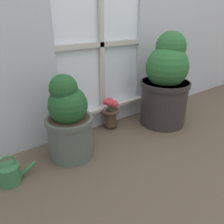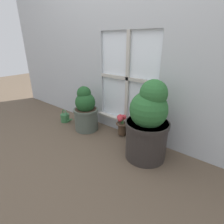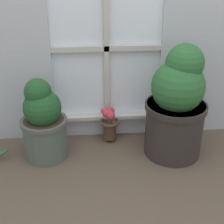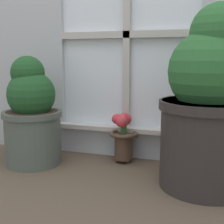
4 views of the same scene
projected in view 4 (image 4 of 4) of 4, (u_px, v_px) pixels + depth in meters
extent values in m
plane|color=brown|center=(93.00, 192.00, 1.27)|extent=(10.00, 10.00, 0.00)
cube|color=#B2B7BC|center=(127.00, 141.00, 1.72)|extent=(0.74, 0.05, 0.17)
cube|color=white|center=(128.00, 35.00, 1.64)|extent=(0.74, 0.02, 0.97)
cube|color=#BCB7AD|center=(127.00, 34.00, 1.61)|extent=(0.04, 0.02, 0.97)
cube|color=#BCB7AD|center=(127.00, 34.00, 1.61)|extent=(0.74, 0.02, 0.04)
cube|color=#BCB7AD|center=(125.00, 129.00, 1.67)|extent=(0.80, 0.06, 0.02)
cylinder|color=#4C564C|center=(33.00, 137.00, 1.60)|extent=(0.28, 0.28, 0.27)
cylinder|color=#4C564C|center=(32.00, 114.00, 1.58)|extent=(0.30, 0.30, 0.03)
cylinder|color=#38281E|center=(32.00, 112.00, 1.58)|extent=(0.26, 0.26, 0.01)
sphere|color=#1E4C23|center=(31.00, 95.00, 1.56)|extent=(0.24, 0.24, 0.24)
sphere|color=#1E4C23|center=(28.00, 73.00, 1.55)|extent=(0.17, 0.17, 0.17)
ellipsoid|color=#1E4C23|center=(17.00, 97.00, 1.57)|extent=(0.07, 0.16, 0.17)
cylinder|color=#2D2826|center=(206.00, 144.00, 1.30)|extent=(0.38, 0.38, 0.37)
cylinder|color=#2D2826|center=(208.00, 105.00, 1.27)|extent=(0.40, 0.40, 0.04)
cylinder|color=#38281E|center=(208.00, 102.00, 1.27)|extent=(0.35, 0.35, 0.01)
sphere|color=#28602D|center=(210.00, 71.00, 1.25)|extent=(0.34, 0.34, 0.34)
sphere|color=#28602D|center=(220.00, 33.00, 1.22)|extent=(0.23, 0.23, 0.23)
ellipsoid|color=#28602D|center=(184.00, 76.00, 1.26)|extent=(0.06, 0.14, 0.20)
sphere|color=#473323|center=(125.00, 158.00, 1.66)|extent=(0.02, 0.02, 0.02)
sphere|color=#473323|center=(117.00, 161.00, 1.63)|extent=(0.02, 0.02, 0.02)
sphere|color=#473323|center=(128.00, 162.00, 1.61)|extent=(0.02, 0.02, 0.02)
cylinder|color=#473323|center=(124.00, 146.00, 1.62)|extent=(0.09, 0.09, 0.13)
torus|color=#473323|center=(124.00, 134.00, 1.61)|extent=(0.15, 0.15, 0.02)
cylinder|color=#386633|center=(124.00, 127.00, 1.60)|extent=(0.03, 0.03, 0.07)
sphere|color=#C6333D|center=(124.00, 117.00, 1.59)|extent=(0.04, 0.04, 0.04)
sphere|color=#C6333D|center=(126.00, 119.00, 1.61)|extent=(0.06, 0.06, 0.06)
sphere|color=#C6333D|center=(117.00, 118.00, 1.62)|extent=(0.04, 0.04, 0.04)
sphere|color=#C6333D|center=(117.00, 119.00, 1.58)|extent=(0.05, 0.05, 0.05)
sphere|color=#C6333D|center=(122.00, 121.00, 1.55)|extent=(0.06, 0.06, 0.06)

